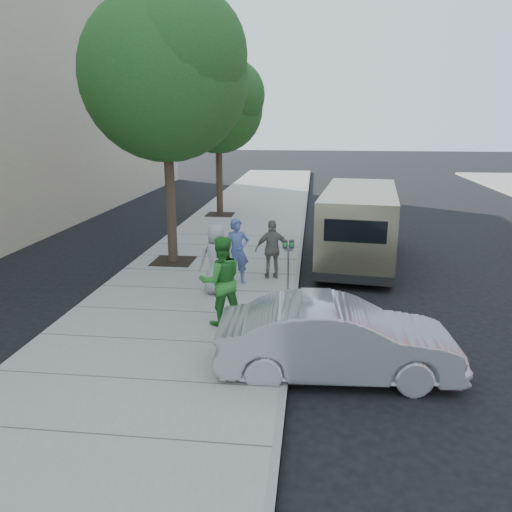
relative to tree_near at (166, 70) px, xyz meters
name	(u,v)px	position (x,y,z in m)	size (l,w,h in m)	color
ground	(237,296)	(2.25, -2.40, -5.55)	(120.00, 120.00, 0.00)	black
sidewalk	(198,292)	(1.25, -2.40, -5.47)	(5.00, 60.00, 0.15)	gray
curb_face	(295,296)	(3.69, -2.40, -5.47)	(0.12, 60.00, 0.16)	gray
tree_near	(166,70)	(0.00, 0.00, 0.00)	(4.62, 4.60, 7.53)	black
tree_far	(219,104)	(0.00, 7.60, -0.66)	(3.92, 3.80, 6.49)	black
parking_meter	(288,255)	(3.50, -2.34, -4.44)	(0.28, 0.13, 1.31)	gray
van	(359,224)	(5.46, 1.10, -4.35)	(2.68, 6.26, 2.25)	tan
sedan	(337,339)	(4.55, -6.12, -4.88)	(1.42, 4.06, 1.34)	#9C9EA3
person_officer	(237,251)	(2.17, -1.79, -4.55)	(0.62, 0.40, 1.69)	#4B5FA0
person_green_shirt	(221,281)	(2.25, -4.46, -4.47)	(0.90, 0.70, 1.86)	#2C832B
person_gray_shirt	(217,259)	(1.80, -2.63, -4.53)	(0.85, 0.55, 1.73)	#9B9A9C
person_striped_polo	(273,249)	(3.04, -1.26, -4.61)	(0.92, 0.38, 1.58)	slate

